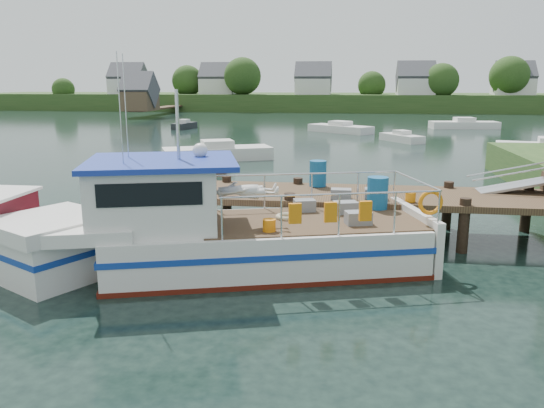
# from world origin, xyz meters

# --- Properties ---
(ground_plane) EXTENTS (160.00, 160.00, 0.00)m
(ground_plane) POSITION_xyz_m (0.00, 0.00, 0.00)
(ground_plane) COLOR black
(far_shore) EXTENTS (140.00, 42.55, 9.22)m
(far_shore) POSITION_xyz_m (0.01, 82.37, 2.10)
(far_shore) COLOR #304C1F
(far_shore) RESTS_ON ground
(dock) EXTENTS (16.60, 3.00, 4.78)m
(dock) POSITION_xyz_m (6.51, 0.01, 2.24)
(dock) COLOR #473321
(dock) RESTS_ON ground
(lobster_boat) EXTENTS (11.31, 5.95, 5.49)m
(lobster_boat) POSITION_xyz_m (-2.25, -3.71, 1.00)
(lobster_boat) COLOR silver
(lobster_boat) RESTS_ON ground
(moored_rowboat) EXTENTS (3.70, 2.20, 1.02)m
(moored_rowboat) POSITION_xyz_m (-7.08, 10.91, 0.38)
(moored_rowboat) COLOR #473321
(moored_rowboat) RESTS_ON ground
(moored_far) EXTENTS (7.28, 3.20, 1.20)m
(moored_far) POSITION_xyz_m (13.50, 43.25, 0.44)
(moored_far) COLOR silver
(moored_far) RESTS_ON ground
(moored_a) EXTENTS (7.14, 4.88, 1.25)m
(moored_a) POSITION_xyz_m (-7.04, 16.25, 0.46)
(moored_a) COLOR silver
(moored_a) RESTS_ON ground
(moored_b) EXTENTS (3.54, 4.47, 0.96)m
(moored_b) POSITION_xyz_m (5.60, 28.79, 0.36)
(moored_b) COLOR silver
(moored_b) RESTS_ON ground
(moored_d) EXTENTS (6.64, 5.87, 1.13)m
(moored_d) POSITION_xyz_m (0.38, 36.67, 0.42)
(moored_d) COLOR silver
(moored_d) RESTS_ON ground
(moored_e) EXTENTS (1.91, 3.83, 1.01)m
(moored_e) POSITION_xyz_m (-16.22, 38.75, 0.38)
(moored_e) COLOR black
(moored_e) RESTS_ON ground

